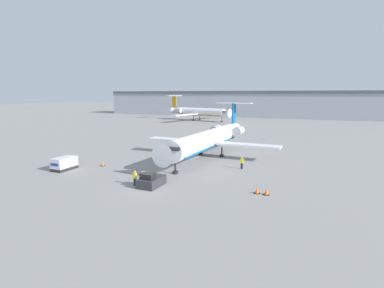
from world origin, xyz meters
name	(u,v)px	position (x,y,z in m)	size (l,w,h in m)	color
ground_plane	(147,189)	(0.00, 0.00, 0.00)	(600.00, 600.00, 0.00)	gray
terminal_building	(278,104)	(0.00, 120.00, 6.32)	(180.00, 16.80, 12.58)	#9EA3AD
airplane_main	(209,139)	(0.65, 20.49, 3.29)	(24.96, 32.02, 9.28)	white
pushback_tug	(151,181)	(-0.03, 1.21, 0.67)	(2.25, 3.77, 1.81)	#2D2D33
luggage_cart	(64,164)	(-16.14, 3.13, 0.95)	(2.01, 3.59, 1.89)	#232326
worker_near_tug	(135,178)	(-2.04, 0.67, 1.00)	(0.40, 0.26, 1.88)	#232838
worker_by_wing	(242,163)	(8.17, 13.99, 0.98)	(0.40, 0.26, 1.84)	#232838
traffic_cone_left	(102,164)	(-12.46, 7.24, 0.33)	(0.64, 0.64, 0.70)	black
traffic_cone_right	(257,191)	(12.46, 3.52, 0.32)	(0.64, 0.64, 0.68)	black
traffic_cone_mid	(266,192)	(13.54, 3.44, 0.35)	(0.67, 0.67, 0.73)	black
airplane_parked_far_left	(198,112)	(-28.53, 88.16, 3.69)	(30.32, 31.46, 10.45)	white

